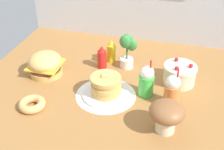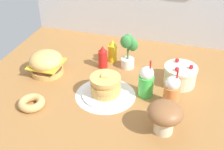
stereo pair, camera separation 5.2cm
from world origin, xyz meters
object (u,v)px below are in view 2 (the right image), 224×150
Objects in this scene: pancake_stack at (106,87)px; potted_plant at (128,50)px; mustard_bottle at (112,51)px; ketchup_bottle at (103,57)px; layer_cake at (180,75)px; cream_soda_cup at (146,82)px; mushroom_stool at (165,115)px; orange_float_cup at (172,92)px; burger at (46,63)px; donut_pink_glaze at (32,103)px.

pancake_stack is 0.49m from potted_plant.
ketchup_bottle is at bearing -110.60° from mustard_bottle.
cream_soda_cup is at bearing -135.54° from layer_cake.
pancake_stack is at bearing 150.90° from mushroom_stool.
orange_float_cup reaches higher than pancake_stack.
ketchup_bottle and mustard_bottle have the same top height.
ketchup_bottle is (0.45, 0.24, 0.00)m from burger.
orange_float_cup is 1.36× the size of mushroom_stool.
cream_soda_cup is at bearing -47.42° from mustard_bottle.
layer_cake is 0.83× the size of cream_soda_cup.
mushroom_stool is at bearing -91.98° from orange_float_cup.
layer_cake is 1.34× the size of donut_pink_glaze.
ketchup_bottle reaches higher than burger.
pancake_stack is 0.55m from mustard_bottle.
potted_plant is at bearing 82.01° from pancake_stack.
mustard_bottle is 0.92m from donut_pink_glaze.
layer_cake is 0.51m from potted_plant.
ketchup_bottle is at bearing 63.67° from donut_pink_glaze.
layer_cake is 1.25× the size of mustard_bottle.
mustard_bottle reaches higher than pancake_stack.
orange_float_cup reaches higher than layer_cake.
orange_float_cup is 1.06m from donut_pink_glaze.
mustard_bottle is (-0.65, 0.20, 0.02)m from layer_cake.
burger is 0.62m from mustard_bottle.
orange_float_cup reaches higher than mushroom_stool.
mustard_bottle reaches higher than layer_cake.
potted_plant is at bearing 17.00° from ketchup_bottle.
donut_pink_glaze is (-0.35, -0.70, -0.07)m from ketchup_bottle.
cream_soda_cup is at bearing 159.69° from orange_float_cup.
mustard_bottle is 0.66× the size of potted_plant.
potted_plant reaches higher than burger.
cream_soda_cup reaches higher than mushroom_stool.
mushroom_stool is (-0.05, -0.61, 0.06)m from layer_cake.
potted_plant is (-0.45, 0.45, 0.05)m from orange_float_cup.
mushroom_stool is (0.66, -0.68, 0.04)m from ketchup_bottle.
cream_soda_cup is 0.42m from mushroom_stool.
mustard_bottle is (0.50, 0.37, 0.00)m from burger.
layer_cake is (0.55, 0.33, 0.00)m from pancake_stack.
potted_plant is at bearing 53.54° from donut_pink_glaze.
donut_pink_glaze is at bearing -179.13° from mushroom_stool.
orange_float_cup is (1.11, -0.15, 0.03)m from burger.
layer_cake is at bearing 83.48° from orange_float_cup.
burger is 0.91m from cream_soda_cup.
pancake_stack is 1.13× the size of orange_float_cup.
pancake_stack is at bearing 30.54° from donut_pink_glaze.
pancake_stack is at bearing -69.12° from ketchup_bottle.
layer_cake is 1.25× the size of ketchup_bottle.
burger is 1.19m from mushroom_stool.
mustard_bottle is at bearing 132.58° from cream_soda_cup.
potted_plant is (0.07, 0.47, 0.10)m from pancake_stack.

